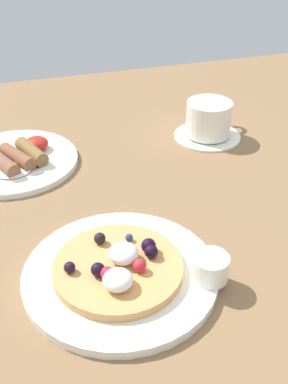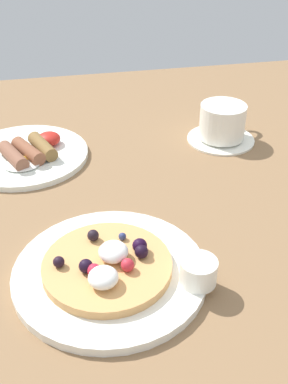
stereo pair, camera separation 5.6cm
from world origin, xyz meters
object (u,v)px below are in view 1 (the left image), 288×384
at_px(pancake_plate, 121,274).
at_px(coffee_cup, 209,117).
at_px(syrup_ramekin, 210,267).
at_px(breakfast_plate, 13,161).
at_px(coffee_saucer, 207,135).

relative_size(pancake_plate, coffee_cup, 2.37).
bearing_deg(pancake_plate, syrup_ramekin, -23.52).
bearing_deg(coffee_cup, syrup_ramekin, -113.53).
distance_m(pancake_plate, breakfast_plate, 0.35).
bearing_deg(syrup_ramekin, breakfast_plate, 119.08).
distance_m(pancake_plate, syrup_ramekin, 0.11).
height_order(syrup_ramekin, coffee_cup, coffee_cup).
height_order(breakfast_plate, coffee_saucer, breakfast_plate).
relative_size(pancake_plate, syrup_ramekin, 5.42).
bearing_deg(coffee_saucer, breakfast_plate, 179.06).
height_order(pancake_plate, syrup_ramekin, syrup_ramekin).
bearing_deg(pancake_plate, coffee_saucer, 51.26).
relative_size(breakfast_plate, coffee_saucer, 1.77).
bearing_deg(coffee_cup, pancake_plate, -128.79).
distance_m(pancake_plate, coffee_cup, 0.42).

